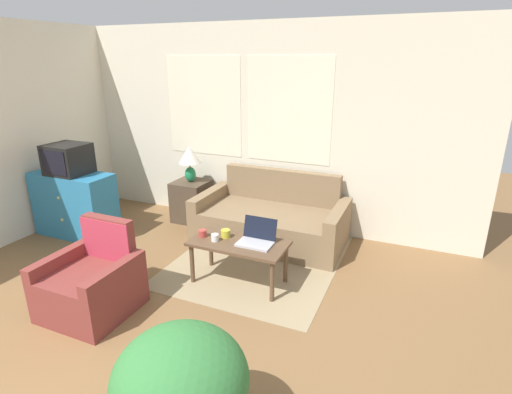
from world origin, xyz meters
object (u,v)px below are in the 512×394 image
cup_yellow (203,233)px  cup_navy (226,234)px  television (68,159)px  table_lamp (189,158)px  coffee_table (239,247)px  armchair (94,284)px  couch (272,220)px  potted_plant (181,383)px  cup_white (215,238)px  laptop (257,238)px

cup_yellow → cup_navy: bearing=19.8°
television → cup_navy: (2.24, -0.18, -0.51)m
table_lamp → coffee_table: bearing=-43.1°
table_lamp → cup_yellow: size_ratio=6.01×
cup_yellow → armchair: bearing=-124.0°
couch → cup_navy: 1.08m
armchair → potted_plant: (1.52, -0.88, 0.25)m
table_lamp → cup_white: bearing=-50.0°
couch → cup_yellow: size_ratio=22.21×
television → table_lamp: bearing=42.9°
cup_white → table_lamp: bearing=130.0°
armchair → potted_plant: 1.78m
couch → potted_plant: size_ratio=2.25×
laptop → cup_navy: (-0.34, -0.00, -0.01)m
coffee_table → cup_white: size_ratio=13.04×
couch → cup_navy: bearing=-95.4°
potted_plant → cup_navy: bearing=110.5°
coffee_table → cup_white: 0.25m
couch → table_lamp: size_ratio=3.70×
potted_plant → cup_yellow: bearing=117.3°
armchair → table_lamp: (-0.33, 2.17, 0.64)m
coffee_table → laptop: (0.17, 0.05, 0.11)m
coffee_table → potted_plant: 1.89m
laptop → cup_yellow: 0.57m
cup_navy → laptop: bearing=0.8°
coffee_table → cup_white: (-0.22, -0.07, 0.09)m
couch → cup_navy: size_ratio=19.24×
armchair → table_lamp: 2.28m
cup_yellow → potted_plant: potted_plant is taller
armchair → television: television is taller
television → potted_plant: 3.61m
armchair → laptop: size_ratio=2.34×
television → cup_navy: bearing=-4.6°
armchair → laptop: 1.54m
cup_navy → potted_plant: (0.70, -1.86, 0.02)m
television → table_lamp: size_ratio=0.95×
couch → potted_plant: 2.98m
television → cup_yellow: television is taller
television → cup_white: bearing=-7.8°
table_lamp → cup_navy: bearing=-45.9°
couch → potted_plant: bearing=-78.4°
coffee_table → cup_yellow: bearing=-175.2°
armchair → cup_navy: (0.83, 0.97, 0.24)m
coffee_table → laptop: size_ratio=2.82×
cup_yellow → couch: bearing=74.1°
table_lamp → cup_white: size_ratio=6.63×
cup_white → cup_yellow: bearing=166.8°
cup_yellow → laptop: bearing=8.5°
table_lamp → potted_plant: table_lamp is taller
potted_plant → table_lamp: bearing=121.3°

